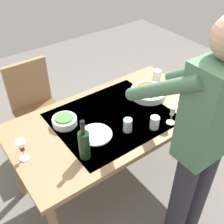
% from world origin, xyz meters
% --- Properties ---
extents(ground_plane, '(6.00, 6.00, 0.00)m').
position_xyz_m(ground_plane, '(0.00, 0.00, 0.00)').
color(ground_plane, '#66605B').
extents(dining_table, '(1.55, 0.84, 0.75)m').
position_xyz_m(dining_table, '(0.00, 0.00, 0.67)').
color(dining_table, '#93704C').
rests_on(dining_table, ground_plane).
extents(chair_near, '(0.40, 0.40, 0.91)m').
position_xyz_m(chair_near, '(0.30, -0.80, 0.53)').
color(chair_near, brown).
rests_on(chair_near, ground_plane).
extents(person_server, '(0.42, 0.61, 1.69)m').
position_xyz_m(person_server, '(-0.15, 0.68, 0.96)').
color(person_server, '#2D2D38').
rests_on(person_server, ground_plane).
extents(wine_bottle, '(0.07, 0.07, 0.30)m').
position_xyz_m(wine_bottle, '(0.37, 0.22, 0.86)').
color(wine_bottle, black).
rests_on(wine_bottle, dining_table).
extents(wine_glass_left, '(0.07, 0.07, 0.15)m').
position_xyz_m(wine_glass_left, '(0.69, 0.01, 0.85)').
color(wine_glass_left, white).
rests_on(wine_glass_left, dining_table).
extents(wine_glass_right, '(0.07, 0.07, 0.15)m').
position_xyz_m(wine_glass_right, '(-0.31, 0.31, 0.85)').
color(wine_glass_right, white).
rests_on(wine_glass_right, dining_table).
extents(water_cup_near_left, '(0.06, 0.06, 0.10)m').
position_xyz_m(water_cup_near_left, '(-0.00, 0.19, 0.80)').
color(water_cup_near_left, silver).
rests_on(water_cup_near_left, dining_table).
extents(water_cup_near_right, '(0.07, 0.07, 0.10)m').
position_xyz_m(water_cup_near_right, '(-0.17, 0.28, 0.79)').
color(water_cup_near_right, silver).
rests_on(water_cup_near_right, dining_table).
extents(water_cup_far_left, '(0.07, 0.07, 0.10)m').
position_xyz_m(water_cup_far_left, '(-0.64, -0.19, 0.79)').
color(water_cup_far_left, silver).
rests_on(water_cup_far_left, dining_table).
extents(serving_bowl_pasta, '(0.30, 0.30, 0.07)m').
position_xyz_m(serving_bowl_pasta, '(-0.42, -0.05, 0.78)').
color(serving_bowl_pasta, silver).
rests_on(serving_bowl_pasta, dining_table).
extents(side_bowl_salad, '(0.18, 0.18, 0.07)m').
position_xyz_m(side_bowl_salad, '(0.33, -0.14, 0.78)').
color(side_bowl_salad, silver).
rests_on(side_bowl_salad, dining_table).
extents(dinner_plate_near, '(0.23, 0.23, 0.01)m').
position_xyz_m(dinner_plate_near, '(0.21, 0.09, 0.75)').
color(dinner_plate_near, silver).
rests_on(dinner_plate_near, dining_table).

